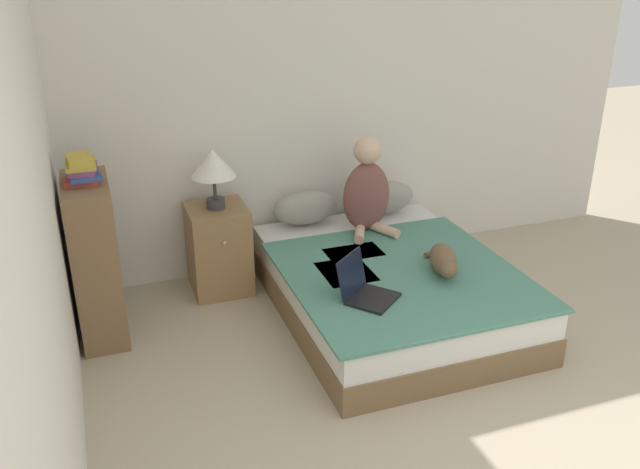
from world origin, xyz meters
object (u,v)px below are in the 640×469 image
object	(u,v)px
cat_tabby	(444,260)
laptop_open	(365,290)
pillow_near	(306,208)
nightstand	(219,249)
person_sitting	(367,190)
pillow_far	(384,197)
bed	(389,288)
book_stack_top	(82,170)
bookshelf	(95,260)
table_lamp	(213,166)

from	to	relation	value
cat_tabby	laptop_open	size ratio (longest dim) A/B	1.21
pillow_near	nightstand	distance (m)	0.72
person_sitting	laptop_open	xyz separation A→B (m)	(-0.41, -0.95, -0.26)
nightstand	pillow_far	bearing A→B (deg)	3.37
pillow_far	laptop_open	xyz separation A→B (m)	(-0.68, -1.22, -0.07)
bed	nightstand	world-z (taller)	nightstand
book_stack_top	pillow_near	bearing A→B (deg)	15.04
pillow_far	cat_tabby	size ratio (longest dim) A/B	0.99
nightstand	book_stack_top	distance (m)	1.21
pillow_far	person_sitting	distance (m)	0.42
bed	bookshelf	bearing A→B (deg)	167.48
laptop_open	book_stack_top	world-z (taller)	book_stack_top
pillow_near	nightstand	size ratio (longest dim) A/B	0.78
cat_tabby	table_lamp	distance (m)	1.67
nightstand	bookshelf	bearing A→B (deg)	-158.55
pillow_far	laptop_open	size ratio (longest dim) A/B	1.21
bed	laptop_open	bearing A→B (deg)	-131.77
bed	laptop_open	size ratio (longest dim) A/B	4.62
person_sitting	bookshelf	bearing A→B (deg)	-175.71
cat_tabby	person_sitting	bearing A→B (deg)	-146.70
bed	pillow_far	xyz separation A→B (m)	(0.32, 0.82, 0.32)
bookshelf	person_sitting	bearing A→B (deg)	4.29
bed	table_lamp	xyz separation A→B (m)	(-1.01, 0.73, 0.76)
bed	bookshelf	distance (m)	1.92
cat_tabby	pillow_near	bearing A→B (deg)	-132.13
laptop_open	book_stack_top	size ratio (longest dim) A/B	1.54
pillow_near	pillow_far	world-z (taller)	same
person_sitting	book_stack_top	size ratio (longest dim) A/B	2.64
pillow_far	cat_tabby	bearing A→B (deg)	-93.79
cat_tabby	table_lamp	bearing A→B (deg)	-108.16
bed	laptop_open	distance (m)	0.59
bed	cat_tabby	size ratio (longest dim) A/B	3.81
laptop_open	table_lamp	size ratio (longest dim) A/B	0.98
pillow_far	nightstand	xyz separation A→B (m)	(-1.33, -0.08, -0.20)
laptop_open	bookshelf	world-z (taller)	bookshelf
bed	pillow_far	distance (m)	0.94
person_sitting	table_lamp	size ratio (longest dim) A/B	1.68
bed	person_sitting	bearing A→B (deg)	84.07
pillow_near	table_lamp	distance (m)	0.82
nightstand	bookshelf	distance (m)	0.93
laptop_open	cat_tabby	bearing A→B (deg)	-26.22
bed	person_sitting	distance (m)	0.75
table_lamp	book_stack_top	distance (m)	0.92
cat_tabby	book_stack_top	bearing A→B (deg)	-87.60
bookshelf	pillow_far	bearing A→B (deg)	10.67
pillow_near	pillow_far	xyz separation A→B (m)	(0.64, 0.00, 0.00)
table_lamp	book_stack_top	xyz separation A→B (m)	(-0.84, -0.32, 0.16)
nightstand	laptop_open	bearing A→B (deg)	-60.31
pillow_far	nightstand	distance (m)	1.35
pillow_far	cat_tabby	xyz separation A→B (m)	(-0.07, -1.08, -0.04)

